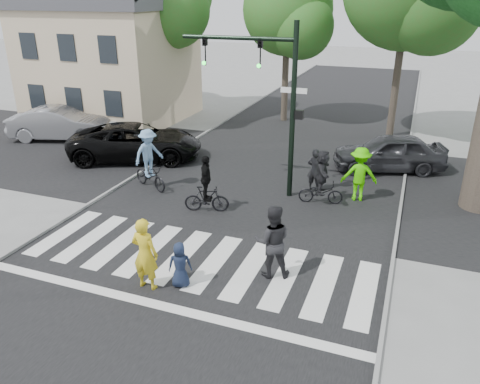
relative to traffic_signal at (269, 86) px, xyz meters
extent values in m
plane|color=gray|center=(-0.35, -6.20, -3.90)|extent=(120.00, 120.00, 0.00)
cube|color=black|center=(-0.35, -1.20, -3.90)|extent=(10.00, 70.00, 0.01)
cube|color=black|center=(-0.35, 1.80, -3.89)|extent=(70.00, 10.00, 0.01)
cube|color=gray|center=(-5.40, -1.20, -3.85)|extent=(0.10, 70.00, 0.10)
cube|color=gray|center=(4.70, -1.20, -3.85)|extent=(0.10, 70.00, 0.10)
cube|color=silver|center=(-4.85, -5.20, -3.89)|extent=(0.55, 3.00, 0.01)
cube|color=silver|center=(-3.85, -5.20, -3.89)|extent=(0.55, 3.00, 0.01)
cube|color=silver|center=(-2.85, -5.20, -3.89)|extent=(0.55, 3.00, 0.01)
cube|color=silver|center=(-1.85, -5.20, -3.89)|extent=(0.55, 3.00, 0.01)
cube|color=silver|center=(-0.85, -5.20, -3.89)|extent=(0.55, 3.00, 0.01)
cube|color=silver|center=(0.15, -5.20, -3.89)|extent=(0.55, 3.00, 0.01)
cube|color=silver|center=(1.15, -5.20, -3.89)|extent=(0.55, 3.00, 0.01)
cube|color=silver|center=(2.15, -5.20, -3.89)|extent=(0.55, 3.00, 0.01)
cube|color=silver|center=(3.15, -5.20, -3.89)|extent=(0.55, 3.00, 0.01)
cube|color=silver|center=(4.15, -5.20, -3.89)|extent=(0.55, 3.00, 0.01)
cube|color=silver|center=(-0.35, -7.40, -3.89)|extent=(10.00, 0.30, 0.01)
cylinder|color=black|center=(0.85, 0.00, -0.90)|extent=(0.18, 0.18, 6.00)
cylinder|color=black|center=(-1.15, 0.00, 1.50)|extent=(4.00, 0.14, 0.14)
imported|color=black|center=(-0.35, 0.00, 1.05)|extent=(0.16, 0.20, 1.00)
sphere|color=#19E533|center=(-0.35, -0.12, 0.65)|extent=(0.14, 0.14, 0.14)
imported|color=black|center=(-2.35, 0.00, 1.05)|extent=(0.16, 0.20, 1.00)
sphere|color=#19E533|center=(-2.35, -0.12, 0.65)|extent=(0.14, 0.14, 0.14)
cube|color=black|center=(1.07, 0.00, -0.90)|extent=(0.28, 0.18, 0.30)
cube|color=#FF660C|center=(1.18, 0.00, -0.90)|extent=(0.02, 0.14, 0.20)
cube|color=white|center=(0.85, 0.00, -0.10)|extent=(0.90, 0.04, 0.18)
cylinder|color=brown|center=(-14.35, 10.00, -0.93)|extent=(0.36, 0.36, 5.95)
sphere|color=#426D27|center=(-14.35, 10.00, 2.47)|extent=(5.20, 5.20, 5.20)
sphere|color=#426D27|center=(-13.31, 9.22, 1.62)|extent=(3.64, 3.64, 3.64)
cylinder|color=brown|center=(-9.35, 9.50, -0.68)|extent=(0.36, 0.36, 6.44)
sphere|color=#426D27|center=(-8.19, 8.63, 2.08)|extent=(4.06, 4.06, 4.06)
cylinder|color=brown|center=(-2.35, 10.60, -1.10)|extent=(0.36, 0.36, 5.60)
sphere|color=#426D27|center=(-2.35, 10.60, 2.10)|extent=(4.80, 4.80, 4.80)
sphere|color=#426D27|center=(-1.39, 9.88, 1.30)|extent=(3.36, 3.36, 3.36)
cylinder|color=brown|center=(3.65, 9.30, -0.54)|extent=(0.36, 0.36, 6.72)
sphere|color=#426D27|center=(4.85, 8.40, 2.34)|extent=(4.20, 4.20, 4.20)
cube|color=beige|center=(-11.85, 7.80, -0.90)|extent=(8.00, 7.00, 6.00)
cube|color=black|center=(-14.25, 4.28, -2.20)|extent=(1.00, 0.06, 1.30)
cube|color=black|center=(-14.25, 4.28, 0.40)|extent=(1.00, 0.06, 1.30)
cube|color=black|center=(-11.85, 4.28, -2.20)|extent=(1.00, 0.06, 1.30)
cube|color=black|center=(-11.85, 4.28, 0.40)|extent=(1.00, 0.06, 1.30)
cube|color=black|center=(-9.45, 4.28, -2.20)|extent=(1.00, 0.06, 1.30)
cube|color=black|center=(-9.45, 4.28, 0.40)|extent=(1.00, 0.06, 1.30)
cube|color=gray|center=(-10.35, 4.00, -3.50)|extent=(2.00, 1.20, 0.80)
imported|color=yellow|center=(-0.94, -6.83, -2.95)|extent=(0.70, 0.47, 1.89)
imported|color=#19233C|center=(-0.19, -6.48, -3.30)|extent=(0.69, 0.59, 1.20)
imported|color=#232325|center=(1.78, -5.20, -2.92)|extent=(1.15, 1.02, 1.96)
imported|color=black|center=(-4.22, -1.13, -3.43)|extent=(1.89, 1.32, 0.94)
imported|color=#6D95BE|center=(-4.22, -1.13, -2.53)|extent=(1.09, 1.34, 1.80)
imported|color=black|center=(-1.40, -2.27, -3.45)|extent=(1.55, 0.83, 0.90)
imported|color=black|center=(-1.40, -2.27, -2.72)|extent=(0.62, 0.98, 1.55)
imported|color=black|center=(2.03, -0.25, -3.50)|extent=(1.59, 0.81, 0.80)
imported|color=#232325|center=(2.03, -0.25, -2.74)|extent=(0.71, 1.48, 1.53)
imported|color=black|center=(-6.53, 1.59, -3.11)|extent=(6.23, 4.56, 1.57)
imported|color=gray|center=(-11.72, 2.87, -3.09)|extent=(5.19, 3.18, 1.62)
imported|color=#303034|center=(3.95, 4.06, -3.14)|extent=(4.80, 3.08, 1.52)
imported|color=#41DA02|center=(3.20, 0.50, -2.94)|extent=(1.37, 0.97, 1.93)
imported|color=#232325|center=(1.56, 0.83, -3.10)|extent=(0.62, 0.45, 1.60)
camera|label=1|loc=(4.68, -15.21, 2.84)|focal=35.00mm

